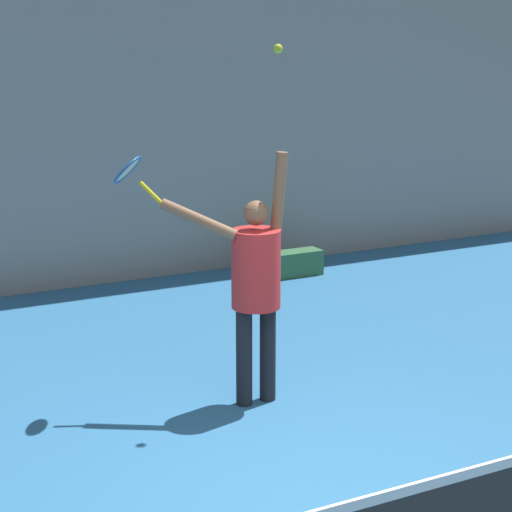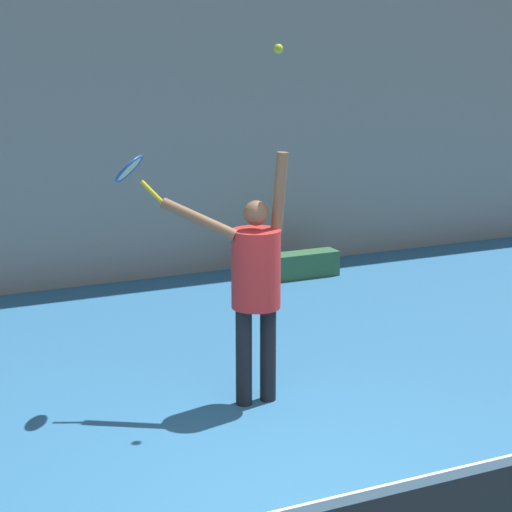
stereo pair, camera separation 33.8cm
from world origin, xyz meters
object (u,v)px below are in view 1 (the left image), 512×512
at_px(tennis_player, 255,279).
at_px(tennis_ball, 278,49).
at_px(equipment_bag, 289,264).
at_px(tennis_racket, 130,172).
at_px(water_bottle, 256,267).

xyz_separation_m(tennis_player, tennis_ball, (0.18, -0.03, 1.76)).
xyz_separation_m(tennis_player, equipment_bag, (2.23, 3.33, -0.88)).
xyz_separation_m(tennis_racket, equipment_bag, (3.04, 2.80, -1.71)).
distance_m(tennis_ball, water_bottle, 4.77).
relative_size(tennis_racket, equipment_bag, 0.49).
xyz_separation_m(tennis_player, water_bottle, (1.88, 3.53, -0.92)).
bearing_deg(water_bottle, tennis_player, -118.04).
distance_m(tennis_racket, water_bottle, 4.40).
xyz_separation_m(tennis_ball, equipment_bag, (2.05, 3.36, -2.64)).
bearing_deg(tennis_ball, water_bottle, 64.48).
bearing_deg(tennis_racket, water_bottle, 48.12).
distance_m(tennis_ball, equipment_bag, 4.74).
bearing_deg(equipment_bag, water_bottle, 150.04).
height_order(tennis_player, tennis_ball, tennis_ball).
bearing_deg(tennis_ball, tennis_racket, 150.75).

